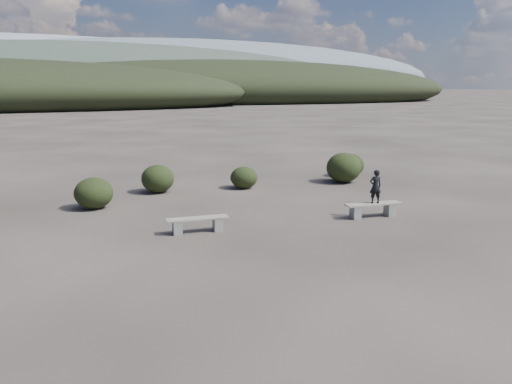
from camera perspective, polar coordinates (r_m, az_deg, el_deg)
name	(u,v)px	position (r m, az deg, el deg)	size (l,w,h in m)	color
ground	(332,276)	(10.51, 8.71, -9.47)	(1200.00, 1200.00, 0.00)	#292420
bench_left	(198,223)	(13.38, -6.68, -3.58)	(1.65, 0.43, 0.41)	slate
bench_right	(373,209)	(15.22, 13.21, -1.86)	(1.74, 0.48, 0.43)	slate
seated_person	(375,186)	(15.11, 13.49, 0.62)	(0.37, 0.24, 1.00)	black
shrub_a	(94,193)	(16.67, -18.06, -0.11)	(1.22, 1.22, 1.00)	black
shrub_b	(158,179)	(18.61, -11.17, 1.50)	(1.19, 1.19, 1.02)	black
shrub_c	(244,178)	(19.02, -1.39, 1.67)	(1.04, 1.04, 0.83)	black
shrub_d	(344,168)	(20.48, 9.98, 2.76)	(1.38, 1.38, 1.21)	black
shrub_e	(350,165)	(21.93, 10.73, 3.03)	(1.18, 1.18, 0.98)	black
mountain_ridges	(58,75)	(347.62, -21.70, 12.29)	(500.00, 400.00, 56.00)	black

